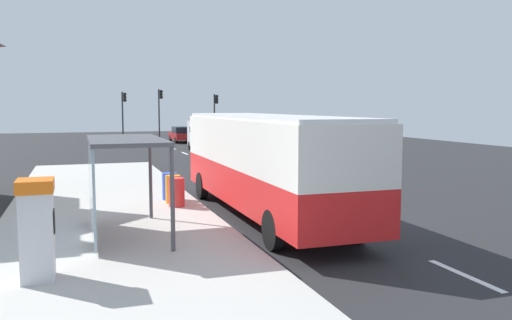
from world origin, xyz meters
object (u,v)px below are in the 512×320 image
(recycling_bin_orange, at_px, (173,189))
(recycling_bin_red, at_px, (177,192))
(recycling_bin_blue, at_px, (170,186))
(bus, at_px, (265,159))
(bus_shelter, at_px, (113,162))
(sedan_near, at_px, (182,134))
(ticket_machine, at_px, (37,229))
(white_van, at_px, (207,134))
(traffic_light_far_side, at_px, (124,109))
(traffic_light_median, at_px, (160,107))
(traffic_light_near_side, at_px, (215,110))

(recycling_bin_orange, bearing_deg, recycling_bin_red, -90.00)
(recycling_bin_red, distance_m, recycling_bin_blue, 1.40)
(bus, distance_m, recycling_bin_red, 3.24)
(bus, distance_m, bus_shelter, 5.03)
(sedan_near, distance_m, ticket_machine, 41.38)
(sedan_near, height_order, recycling_bin_orange, sedan_near)
(white_van, relative_size, recycling_bin_blue, 5.47)
(ticket_machine, relative_size, recycling_bin_blue, 2.04)
(white_van, bearing_deg, sedan_near, 89.47)
(recycling_bin_red, height_order, recycling_bin_blue, same)
(sedan_near, bearing_deg, traffic_light_far_side, 178.36)
(sedan_near, bearing_deg, bus_shelter, -103.26)
(white_van, relative_size, ticket_machine, 2.68)
(recycling_bin_red, xyz_separation_m, traffic_light_median, (4.60, 34.45, 2.74))
(ticket_machine, xyz_separation_m, recycling_bin_orange, (3.83, 7.27, -0.52))
(recycling_bin_red, distance_m, recycling_bin_orange, 0.70)
(traffic_light_median, bearing_deg, recycling_bin_red, -97.60)
(sedan_near, distance_m, recycling_bin_red, 34.12)
(ticket_machine, distance_m, recycling_bin_blue, 8.86)
(recycling_bin_orange, bearing_deg, recycling_bin_blue, 90.00)
(white_van, distance_m, recycling_bin_red, 23.55)
(sedan_near, relative_size, recycling_bin_orange, 4.64)
(white_van, height_order, traffic_light_median, traffic_light_median)
(bus, xyz_separation_m, recycling_bin_blue, (-2.49, 3.11, -1.19))
(bus_shelter, bearing_deg, bus, 20.76)
(bus_shelter, bearing_deg, traffic_light_median, 79.82)
(bus, xyz_separation_m, traffic_light_median, (2.11, 36.16, 1.55))
(traffic_light_far_side, height_order, traffic_light_median, traffic_light_median)
(sedan_near, xyz_separation_m, recycling_bin_orange, (-6.50, -32.80, -0.14))
(white_van, distance_m, recycling_bin_blue, 22.21)
(traffic_light_far_side, xyz_separation_m, bus_shelter, (-3.31, -37.14, -1.11))
(bus, distance_m, traffic_light_far_side, 35.41)
(recycling_bin_red, height_order, traffic_light_near_side, traffic_light_near_side)
(recycling_bin_blue, bearing_deg, sedan_near, 78.55)
(traffic_light_near_side, bearing_deg, traffic_light_far_side, 174.69)
(traffic_light_far_side, bearing_deg, white_van, -64.28)
(traffic_light_near_side, bearing_deg, white_van, -107.95)
(sedan_near, bearing_deg, recycling_bin_orange, -101.21)
(recycling_bin_red, bearing_deg, bus, -34.46)
(white_van, height_order, ticket_machine, white_van)
(recycling_bin_orange, xyz_separation_m, traffic_light_far_side, (1.10, 32.95, 2.56))
(sedan_near, distance_m, bus_shelter, 38.02)
(recycling_bin_blue, distance_m, traffic_light_median, 33.48)
(bus, height_order, recycling_bin_orange, bus)
(ticket_machine, distance_m, traffic_light_median, 41.94)
(recycling_bin_red, distance_m, traffic_light_median, 34.87)
(white_van, distance_m, ticket_machine, 30.96)
(recycling_bin_blue, xyz_separation_m, traffic_light_median, (4.60, 33.05, 2.74))
(ticket_machine, height_order, traffic_light_median, traffic_light_median)
(white_van, distance_m, bus_shelter, 27.53)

